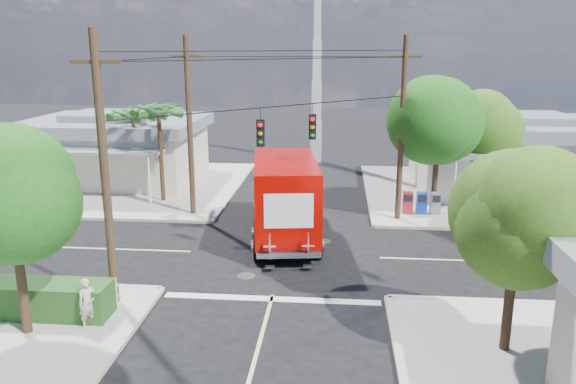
# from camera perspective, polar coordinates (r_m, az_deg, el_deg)

# --- Properties ---
(ground) EXTENTS (120.00, 120.00, 0.00)m
(ground) POSITION_cam_1_polar(r_m,az_deg,el_deg) (23.66, -0.44, -6.38)
(ground) COLOR black
(ground) RESTS_ON ground
(sidewalk_ne) EXTENTS (14.12, 14.12, 0.14)m
(sidewalk_ne) POSITION_cam_1_polar(r_m,az_deg,el_deg) (35.03, 19.40, -0.16)
(sidewalk_ne) COLOR gray
(sidewalk_ne) RESTS_ON ground
(sidewalk_nw) EXTENTS (14.12, 14.12, 0.14)m
(sidewalk_nw) POSITION_cam_1_polar(r_m,az_deg,el_deg) (36.35, -16.02, 0.62)
(sidewalk_nw) COLOR gray
(sidewalk_nw) RESTS_ON ground
(road_markings) EXTENTS (32.00, 32.00, 0.01)m
(road_markings) POSITION_cam_1_polar(r_m,az_deg,el_deg) (22.30, -0.81, -7.70)
(road_markings) COLOR beige
(road_markings) RESTS_ON ground
(building_ne) EXTENTS (11.80, 10.20, 4.50)m
(building_ne) POSITION_cam_1_polar(r_m,az_deg,el_deg) (36.02, 21.80, 3.68)
(building_ne) COLOR silver
(building_ne) RESTS_ON sidewalk_ne
(building_nw) EXTENTS (10.80, 10.20, 4.30)m
(building_nw) POSITION_cam_1_polar(r_m,az_deg,el_deg) (37.78, -16.99, 4.39)
(building_nw) COLOR beige
(building_nw) RESTS_ON sidewalk_nw
(radio_tower) EXTENTS (0.80, 0.80, 17.00)m
(radio_tower) POSITION_cam_1_polar(r_m,az_deg,el_deg) (42.13, 2.94, 10.67)
(radio_tower) COLOR silver
(radio_tower) RESTS_ON ground
(tree_sw_front) EXTENTS (3.88, 3.78, 6.03)m
(tree_sw_front) POSITION_cam_1_polar(r_m,az_deg,el_deg) (17.61, -26.39, -0.50)
(tree_sw_front) COLOR #422D1C
(tree_sw_front) RESTS_ON sidewalk_sw
(tree_ne_front) EXTENTS (4.21, 4.14, 6.66)m
(tree_ne_front) POSITION_cam_1_polar(r_m,az_deg,el_deg) (29.43, 15.10, 6.84)
(tree_ne_front) COLOR #422D1C
(tree_ne_front) RESTS_ON sidewalk_ne
(tree_ne_back) EXTENTS (3.77, 3.66, 5.82)m
(tree_ne_back) POSITION_cam_1_polar(r_m,az_deg,el_deg) (32.17, 18.97, 6.13)
(tree_ne_back) COLOR #422D1C
(tree_ne_back) RESTS_ON sidewalk_ne
(tree_se) EXTENTS (3.67, 3.54, 5.62)m
(tree_se) POSITION_cam_1_polar(r_m,az_deg,el_deg) (16.14, 22.40, -2.40)
(tree_se) COLOR #422D1C
(tree_se) RESTS_ON sidewalk_se
(palm_nw_front) EXTENTS (3.01, 3.08, 5.59)m
(palm_nw_front) POSITION_cam_1_polar(r_m,az_deg,el_deg) (31.24, -13.02, 7.89)
(palm_nw_front) COLOR #422D1C
(palm_nw_front) RESTS_ON sidewalk_nw
(palm_nw_back) EXTENTS (3.01, 3.08, 5.19)m
(palm_nw_back) POSITION_cam_1_polar(r_m,az_deg,el_deg) (33.34, -15.49, 7.49)
(palm_nw_back) COLOR #422D1C
(palm_nw_back) RESTS_ON sidewalk_nw
(utility_poles) EXTENTS (12.00, 10.68, 9.00)m
(utility_poles) POSITION_cam_1_polar(r_m,az_deg,el_deg) (24.20, -3.84, 5.53)
(utility_poles) COLOR #473321
(utility_poles) RESTS_ON ground
(picket_fence) EXTENTS (5.94, 0.06, 1.00)m
(picket_fence) POSITION_cam_1_polar(r_m,az_deg,el_deg) (20.70, -24.41, -8.85)
(picket_fence) COLOR silver
(picket_fence) RESTS_ON sidewalk_sw
(hedge_sw) EXTENTS (6.20, 1.20, 1.10)m
(hedge_sw) POSITION_cam_1_polar(r_m,az_deg,el_deg) (20.17, -26.03, -9.62)
(hedge_sw) COLOR #1C4218
(hedge_sw) RESTS_ON sidewalk_sw
(vending_boxes) EXTENTS (1.90, 0.50, 1.10)m
(vending_boxes) POSITION_cam_1_polar(r_m,az_deg,el_deg) (29.56, 13.41, -1.09)
(vending_boxes) COLOR maroon
(vending_boxes) RESTS_ON sidewalk_ne
(delivery_truck) EXTENTS (3.75, 8.83, 3.71)m
(delivery_truck) POSITION_cam_1_polar(r_m,az_deg,el_deg) (25.40, -0.35, -0.44)
(delivery_truck) COLOR black
(delivery_truck) RESTS_ON ground
(parked_car) EXTENTS (5.45, 3.40, 1.41)m
(parked_car) POSITION_cam_1_polar(r_m,az_deg,el_deg) (26.99, 25.80, -3.64)
(parked_car) COLOR silver
(parked_car) RESTS_ON ground
(pedestrian) EXTENTS (0.66, 0.67, 1.56)m
(pedestrian) POSITION_cam_1_polar(r_m,az_deg,el_deg) (18.34, -19.69, -10.58)
(pedestrian) COLOR #BAB0A0
(pedestrian) RESTS_ON sidewalk_sw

